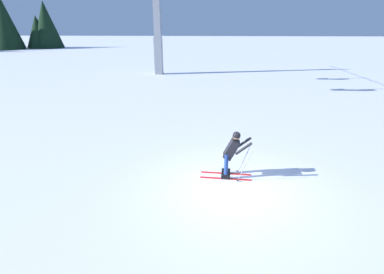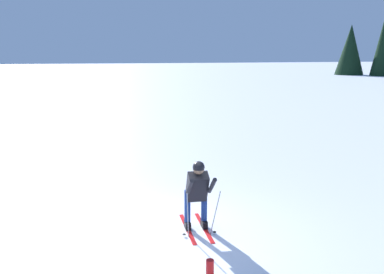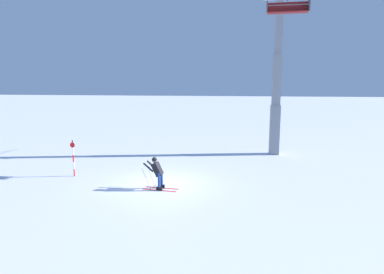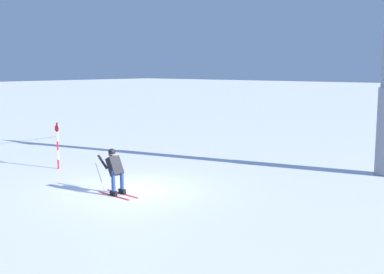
# 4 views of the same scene
# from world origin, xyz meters

# --- Properties ---
(ground_plane) EXTENTS (260.00, 260.00, 0.00)m
(ground_plane) POSITION_xyz_m (0.00, 0.00, 0.00)
(ground_plane) COLOR white
(skier_carving_main) EXTENTS (0.73, 1.68, 1.69)m
(skier_carving_main) POSITION_xyz_m (0.75, 0.04, 0.91)
(skier_carving_main) COLOR red
(skier_carving_main) RESTS_ON ground_plane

